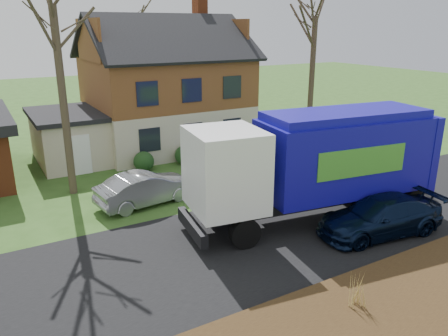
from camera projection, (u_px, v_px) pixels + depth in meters
ground at (267, 237)px, 16.02m from camera, size 120.00×120.00×0.00m
road at (267, 237)px, 16.01m from camera, size 80.00×7.00×0.02m
mulch_verge at (383, 312)px, 11.60m from camera, size 80.00×3.50×0.30m
main_house at (158, 83)px, 26.93m from camera, size 12.95×8.95×9.26m
garbage_truck at (320, 159)px, 16.83m from camera, size 10.36×4.03×4.32m
silver_sedan at (146, 188)px, 18.84m from camera, size 4.50×2.08×1.43m
navy_wagon at (380, 216)px, 16.12m from camera, size 5.09×2.66×1.41m
tree_back at (131, 12)px, 32.33m from camera, size 3.18×3.18×10.06m
grass_clump_mid at (358, 290)px, 11.50m from camera, size 0.34×0.28×0.94m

